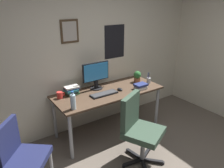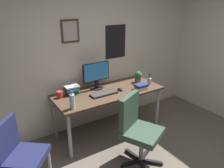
{
  "view_description": "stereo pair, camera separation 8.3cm",
  "coord_description": "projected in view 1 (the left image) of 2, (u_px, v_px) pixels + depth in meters",
  "views": [
    {
      "loc": [
        -1.67,
        -0.95,
        2.07
      ],
      "look_at": [
        0.07,
        1.61,
        0.87
      ],
      "focal_mm": 35.11,
      "sensor_mm": 36.0,
      "label": 1
    },
    {
      "loc": [
        -1.6,
        -0.99,
        2.07
      ],
      "look_at": [
        0.07,
        1.61,
        0.87
      ],
      "focal_mm": 35.11,
      "sensor_mm": 36.0,
      "label": 2
    }
  ],
  "objects": [
    {
      "name": "coffee_mug_near",
      "position": [
        60.0,
        95.0,
        3.18
      ],
      "size": [
        0.12,
        0.08,
        0.1
      ],
      "color": "red",
      "rests_on": "desk"
    },
    {
      "name": "book_stack_right",
      "position": [
        141.0,
        86.0,
        3.52
      ],
      "size": [
        0.21,
        0.15,
        0.08
      ],
      "color": "silver",
      "rests_on": "desk"
    },
    {
      "name": "pen_cup",
      "position": [
        149.0,
        80.0,
        3.75
      ],
      "size": [
        0.07,
        0.07,
        0.2
      ],
      "color": "#9EA0A5",
      "rests_on": "desk"
    },
    {
      "name": "office_chair",
      "position": [
        138.0,
        127.0,
        2.84
      ],
      "size": [
        0.61,
        0.61,
        0.95
      ],
      "color": "#334738",
      "rests_on": "ground_plane"
    },
    {
      "name": "water_bottle",
      "position": [
        73.0,
        102.0,
        2.85
      ],
      "size": [
        0.07,
        0.07,
        0.25
      ],
      "color": "silver",
      "rests_on": "desk"
    },
    {
      "name": "computer_mouse",
      "position": [
        120.0,
        89.0,
        3.47
      ],
      "size": [
        0.06,
        0.11,
        0.04
      ],
      "color": "black",
      "rests_on": "desk"
    },
    {
      "name": "monitor",
      "position": [
        96.0,
        74.0,
        3.46
      ],
      "size": [
        0.46,
        0.2,
        0.43
      ],
      "color": "black",
      "rests_on": "desk"
    },
    {
      "name": "book_stack_left",
      "position": [
        72.0,
        90.0,
        3.31
      ],
      "size": [
        0.22,
        0.18,
        0.13
      ],
      "color": "#33723F",
      "rests_on": "desk"
    },
    {
      "name": "desk",
      "position": [
        108.0,
        95.0,
        3.48
      ],
      "size": [
        1.73,
        0.72,
        0.72
      ],
      "color": "#4C3828",
      "rests_on": "ground_plane"
    },
    {
      "name": "keyboard",
      "position": [
        104.0,
        94.0,
        3.31
      ],
      "size": [
        0.43,
        0.15,
        0.03
      ],
      "color": "black",
      "rests_on": "desk"
    },
    {
      "name": "wall_back",
      "position": [
        89.0,
        50.0,
        3.54
      ],
      "size": [
        4.4,
        0.1,
        2.6
      ],
      "color": "beige",
      "rests_on": "ground_plane"
    },
    {
      "name": "potted_plant",
      "position": [
        137.0,
        76.0,
        3.8
      ],
      "size": [
        0.13,
        0.13,
        0.2
      ],
      "color": "brown",
      "rests_on": "desk"
    },
    {
      "name": "side_chair",
      "position": [
        21.0,
        153.0,
        2.38
      ],
      "size": [
        0.59,
        0.59,
        0.88
      ],
      "color": "#1E234C",
      "rests_on": "ground_plane"
    }
  ]
}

